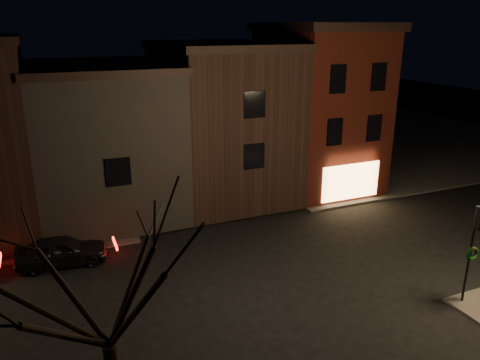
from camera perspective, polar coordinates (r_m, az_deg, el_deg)
name	(u,v)px	position (r m, az deg, el deg)	size (l,w,h in m)	color
ground	(274,268)	(21.60, 4.13, -10.69)	(120.00, 120.00, 0.00)	black
sidewalk_far_right	(362,136)	(47.81, 14.69, 5.19)	(30.00, 30.00, 0.12)	#2D2B28
corner_building	(319,106)	(31.53, 9.55, 8.86)	(6.50, 8.50, 10.50)	#4C160D
row_building_a	(221,119)	(29.64, -2.36, 7.39)	(7.30, 10.30, 9.40)	black
row_building_b	(103,138)	(28.07, -16.37, 4.98)	(7.80, 10.30, 8.40)	black
traffic_signal	(475,240)	(19.79, 26.71, -6.52)	(0.58, 0.38, 4.05)	black
bare_tree_left	(101,264)	(10.98, -16.56, -9.80)	(5.60, 5.60, 7.50)	black
parked_car_a	(62,251)	(23.05, -20.92, -8.08)	(1.61, 4.01, 1.37)	black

